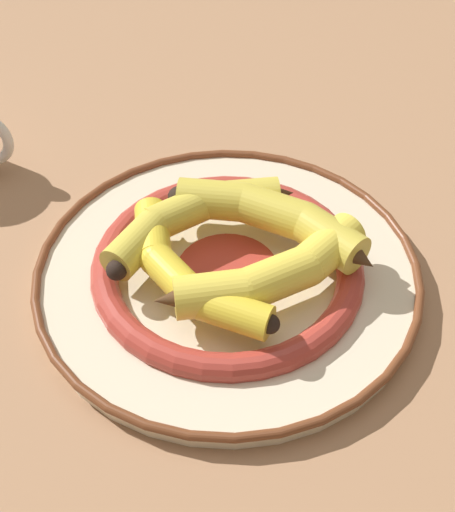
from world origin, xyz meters
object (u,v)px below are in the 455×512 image
Objects in this scene: banana_b at (183,271)px; banana_d at (275,217)px; decorative_bowl at (227,272)px; banana_c at (270,275)px; banana_a at (193,215)px.

banana_b is 1.12× the size of banana_d.
banana_d is at bearing 103.34° from decorative_bowl.
banana_c is 1.16× the size of banana_d.
banana_b is (0.06, -0.04, -0.00)m from banana_a.
banana_b is 0.11m from banana_d.
banana_a is 0.07m from banana_b.
banana_d reaches higher than banana_b.
banana_c is (0.04, 0.07, 0.00)m from banana_b.
banana_c reaches higher than decorative_bowl.
decorative_bowl is at bearing 91.29° from banana_b.
banana_a is 0.11m from banana_c.
banana_c is at bearing 46.72° from banana_b.
banana_c is at bearing 18.70° from decorative_bowl.
banana_d is (-0.03, 0.10, 0.00)m from banana_b.
decorative_bowl is 0.07m from banana_c.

